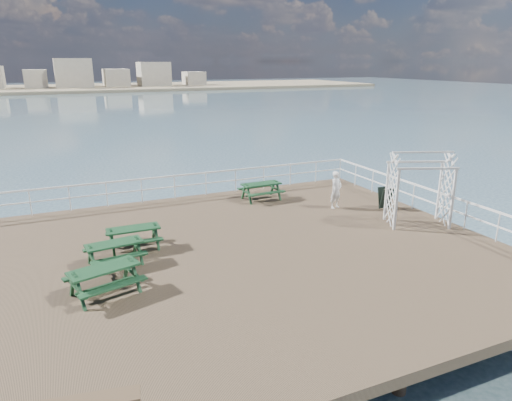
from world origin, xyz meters
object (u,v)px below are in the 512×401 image
Objects in this scene: picnic_table_b at (134,233)px; picnic_table_d at (104,275)px; picnic_table_a at (115,249)px; picnic_table_c at (261,188)px; trellis_arbor at (419,192)px; person at (336,190)px.

picnic_table_d is at bearing -113.08° from picnic_table_b.
picnic_table_c is at bearing 26.08° from picnic_table_a.
picnic_table_a is 1.01× the size of picnic_table_c.
picnic_table_b is at bearing -169.25° from trellis_arbor.
picnic_table_b is 10.47m from trellis_arbor.
picnic_table_b is 8.63m from person.
picnic_table_a is 1.06× the size of picnic_table_b.
person is at bearing 5.92° from picnic_table_d.
picnic_table_d is 1.34× the size of person.
trellis_arbor reaches higher than picnic_table_c.
picnic_table_c reaches higher than picnic_table_a.
person is at bearing 5.80° from picnic_table_a.
picnic_table_b is 0.95× the size of picnic_table_c.
person is (9.79, 3.90, 0.23)m from picnic_table_d.
picnic_table_c is 9.73m from picnic_table_d.
picnic_table_c is 0.63× the size of trellis_arbor.
picnic_table_d is (-0.49, -1.82, 0.04)m from picnic_table_a.
trellis_arbor is (11.01, -0.88, 0.74)m from picnic_table_a.
picnic_table_c is 0.84× the size of picnic_table_d.
picnic_table_c is (6.19, 3.44, 0.02)m from picnic_table_b.
picnic_table_b is 1.07× the size of person.
person is at bearing -47.07° from picnic_table_c.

